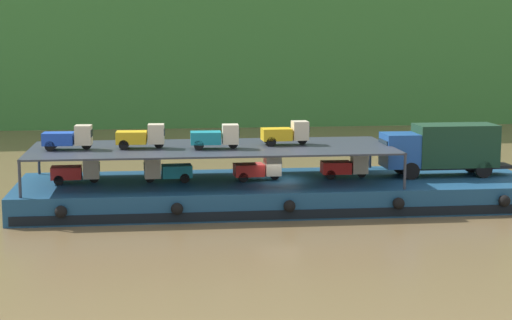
% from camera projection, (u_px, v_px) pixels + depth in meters
% --- Properties ---
extents(ground_plane, '(400.00, 400.00, 0.00)m').
position_uv_depth(ground_plane, '(277.00, 205.00, 49.95)').
color(ground_plane, brown).
extents(cargo_barge, '(29.96, 9.03, 1.50)m').
position_uv_depth(cargo_barge, '(278.00, 193.00, 49.81)').
color(cargo_barge, navy).
rests_on(cargo_barge, ground).
extents(covered_lorry, '(7.86, 2.31, 3.10)m').
position_uv_depth(covered_lorry, '(442.00, 148.00, 50.91)').
color(covered_lorry, '#1E4C99').
rests_on(covered_lorry, cargo_barge).
extents(cargo_rack, '(20.76, 7.71, 2.00)m').
position_uv_depth(cargo_rack, '(212.00, 148.00, 48.99)').
color(cargo_rack, '#2D333D').
rests_on(cargo_rack, cargo_barge).
extents(mini_truck_lower_stern, '(2.77, 1.26, 1.38)m').
position_uv_depth(mini_truck_lower_stern, '(76.00, 171.00, 48.56)').
color(mini_truck_lower_stern, red).
rests_on(mini_truck_lower_stern, cargo_barge).
extents(mini_truck_lower_aft, '(2.80, 1.30, 1.38)m').
position_uv_depth(mini_truck_lower_aft, '(167.00, 170.00, 48.92)').
color(mini_truck_lower_aft, teal).
rests_on(mini_truck_lower_aft, cargo_barge).
extents(mini_truck_lower_mid, '(2.79, 1.29, 1.38)m').
position_uv_depth(mini_truck_lower_mid, '(258.00, 169.00, 49.51)').
color(mini_truck_lower_mid, red).
rests_on(mini_truck_lower_mid, cargo_barge).
extents(mini_truck_lower_fore, '(2.78, 1.27, 1.38)m').
position_uv_depth(mini_truck_lower_fore, '(345.00, 166.00, 50.35)').
color(mini_truck_lower_fore, red).
rests_on(mini_truck_lower_fore, cargo_barge).
extents(mini_truck_upper_stern, '(2.78, 1.28, 1.38)m').
position_uv_depth(mini_truck_upper_stern, '(68.00, 138.00, 47.78)').
color(mini_truck_upper_stern, '#1E47B7').
rests_on(mini_truck_upper_stern, cargo_rack).
extents(mini_truck_upper_mid, '(2.79, 1.29, 1.38)m').
position_uv_depth(mini_truck_upper_mid, '(141.00, 136.00, 48.32)').
color(mini_truck_upper_mid, gold).
rests_on(mini_truck_upper_mid, cargo_rack).
extents(mini_truck_upper_fore, '(2.77, 1.25, 1.38)m').
position_uv_depth(mini_truck_upper_fore, '(216.00, 137.00, 48.17)').
color(mini_truck_upper_fore, teal).
rests_on(mini_truck_upper_fore, cargo_rack).
extents(mini_truck_upper_bow, '(2.78, 1.27, 1.38)m').
position_uv_depth(mini_truck_upper_bow, '(286.00, 133.00, 49.86)').
color(mini_truck_upper_bow, gold).
rests_on(mini_truck_upper_bow, cargo_rack).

